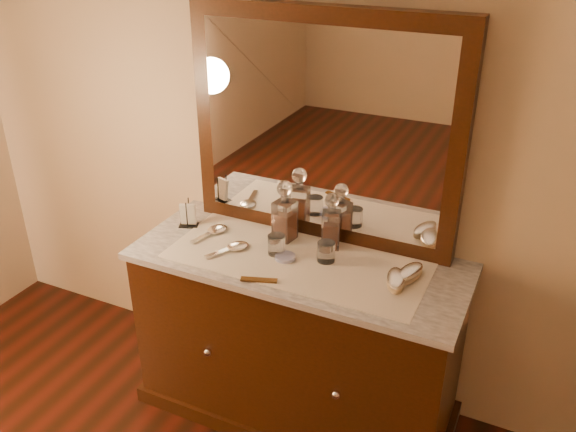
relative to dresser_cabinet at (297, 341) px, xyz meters
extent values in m
plane|color=tan|center=(0.00, 0.29, 0.99)|extent=(4.50, 4.50, 0.00)
cube|color=black|center=(0.00, 0.00, 0.00)|extent=(1.40, 0.55, 0.82)
cube|color=black|center=(0.00, 0.00, -0.37)|extent=(1.46, 0.59, 0.08)
sphere|color=silver|center=(-0.30, -0.28, 0.04)|extent=(0.04, 0.04, 0.04)
sphere|color=silver|center=(0.30, -0.28, 0.04)|extent=(0.04, 0.04, 0.04)
cube|color=white|center=(0.00, 0.00, 0.42)|extent=(1.44, 0.59, 0.03)
cube|color=black|center=(0.00, 0.25, 0.94)|extent=(1.20, 0.08, 1.00)
cube|color=white|center=(0.00, 0.21, 0.94)|extent=(1.06, 0.01, 0.86)
cube|color=white|center=(0.00, -0.02, 0.44)|extent=(1.10, 0.45, 0.00)
cylinder|color=silver|center=(-0.05, -0.03, 0.45)|extent=(0.09, 0.09, 0.02)
cube|color=brown|center=(-0.07, -0.23, 0.45)|extent=(0.15, 0.07, 0.01)
cube|color=black|center=(-0.58, 0.05, 0.44)|extent=(0.10, 0.08, 0.01)
cylinder|color=black|center=(-0.57, 0.03, 0.51)|extent=(0.01, 0.01, 0.13)
cylinder|color=black|center=(-0.59, 0.07, 0.51)|extent=(0.01, 0.01, 0.13)
cube|color=white|center=(-0.58, 0.05, 0.50)|extent=(0.08, 0.06, 0.11)
cube|color=#963D15|center=(-0.12, 0.13, 0.51)|extent=(0.08, 0.08, 0.13)
cube|color=white|center=(-0.12, 0.13, 0.53)|extent=(0.10, 0.10, 0.18)
cylinder|color=white|center=(-0.12, 0.13, 0.64)|extent=(0.04, 0.04, 0.03)
sphere|color=white|center=(-0.12, 0.13, 0.69)|extent=(0.08, 0.08, 0.07)
cube|color=#963D15|center=(0.09, 0.15, 0.50)|extent=(0.08, 0.08, 0.12)
cube|color=white|center=(0.09, 0.15, 0.53)|extent=(0.10, 0.10, 0.16)
cylinder|color=white|center=(0.09, 0.15, 0.62)|extent=(0.04, 0.04, 0.03)
sphere|color=white|center=(0.09, 0.15, 0.67)|extent=(0.08, 0.08, 0.06)
ellipsoid|color=tan|center=(0.43, -0.03, 0.46)|extent=(0.11, 0.18, 0.02)
ellipsoid|color=silver|center=(0.43, -0.03, 0.48)|extent=(0.11, 0.18, 0.02)
ellipsoid|color=tan|center=(0.47, 0.04, 0.46)|extent=(0.11, 0.18, 0.03)
ellipsoid|color=silver|center=(0.47, 0.04, 0.48)|extent=(0.11, 0.18, 0.03)
ellipsoid|color=silver|center=(-0.43, 0.06, 0.45)|extent=(0.10, 0.12, 0.02)
cube|color=silver|center=(-0.46, -0.03, 0.45)|extent=(0.05, 0.14, 0.01)
ellipsoid|color=silver|center=(-0.27, -0.04, 0.45)|extent=(0.12, 0.13, 0.02)
cube|color=silver|center=(-0.32, -0.12, 0.45)|extent=(0.08, 0.13, 0.01)
cylinder|color=white|center=(0.12, 0.03, 0.49)|extent=(0.08, 0.08, 0.09)
cylinder|color=white|center=(-0.10, -0.01, 0.49)|extent=(0.08, 0.08, 0.09)
camera|label=1|loc=(0.91, -2.01, 1.78)|focal=37.81mm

